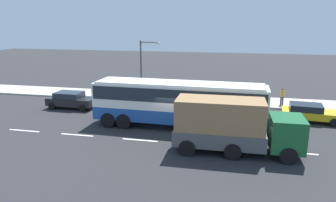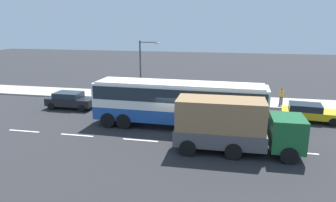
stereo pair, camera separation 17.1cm
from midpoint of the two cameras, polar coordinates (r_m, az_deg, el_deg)
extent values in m
plane|color=#28282B|center=(22.80, 1.48, -5.21)|extent=(120.00, 120.00, 0.00)
cube|color=#A8A399|center=(31.56, 4.68, 0.39)|extent=(80.00, 4.00, 0.15)
cube|color=white|center=(24.79, -24.43, -4.91)|extent=(2.40, 0.16, 0.01)
cube|color=white|center=(22.62, -15.97, -5.93)|extent=(2.40, 0.16, 0.01)
cube|color=white|center=(20.92, -4.86, -7.07)|extent=(2.40, 0.16, 0.01)
cube|color=white|center=(20.44, 22.59, -8.69)|extent=(2.40, 0.16, 0.01)
cube|color=#1E4C9E|center=(22.99, 2.11, -2.38)|extent=(12.49, 2.82, 0.94)
cube|color=white|center=(22.65, 2.14, 0.89)|extent=(12.49, 2.82, 1.75)
cube|color=#1E2833|center=(22.59, 2.14, 1.49)|extent=(12.25, 2.85, 0.96)
cube|color=#1E2833|center=(22.25, 17.88, 0.19)|extent=(0.18, 2.32, 1.40)
cube|color=white|center=(22.45, 2.16, 3.21)|extent=(11.99, 2.66, 0.12)
cylinder|color=black|center=(23.85, 13.64, -3.35)|extent=(1.11, 0.33, 1.10)
cylinder|color=black|center=(21.56, 13.58, -5.24)|extent=(1.11, 0.33, 1.10)
cylinder|color=black|center=(25.24, -5.86, -2.04)|extent=(1.11, 0.33, 1.10)
cylinder|color=black|center=(23.09, -7.86, -3.66)|extent=(1.11, 0.33, 1.10)
cylinder|color=black|center=(25.66, -8.38, -1.85)|extent=(1.11, 0.33, 1.10)
cylinder|color=black|center=(23.54, -10.58, -3.42)|extent=(1.11, 0.33, 1.10)
cube|color=#19592D|center=(19.26, 20.94, -5.43)|extent=(1.88, 2.36, 1.87)
cube|color=#4C4C4F|center=(19.14, 9.50, -6.32)|extent=(5.36, 2.41, 0.90)
cube|color=olive|center=(18.71, 9.67, -2.41)|extent=(5.14, 2.31, 1.82)
cylinder|color=black|center=(20.61, 20.30, -6.86)|extent=(0.96, 0.29, 0.96)
cylinder|color=black|center=(18.56, 21.29, -9.30)|extent=(0.96, 0.29, 0.96)
cylinder|color=black|center=(20.34, 11.92, -6.53)|extent=(0.96, 0.29, 0.96)
cylinder|color=black|center=(18.26, 11.91, -8.98)|extent=(0.96, 0.29, 0.96)
cylinder|color=black|center=(20.46, 4.62, -6.14)|extent=(0.96, 0.29, 0.96)
cylinder|color=black|center=(18.40, 3.74, -8.51)|extent=(0.96, 0.29, 0.96)
cube|color=gold|center=(26.92, 24.69, -2.17)|extent=(4.47, 2.31, 0.55)
cube|color=black|center=(26.74, 23.91, -1.04)|extent=(2.53, 1.97, 0.49)
cylinder|color=black|center=(28.08, 27.48, -2.43)|extent=(0.66, 0.26, 0.64)
cylinder|color=black|center=(26.37, 28.07, -3.50)|extent=(0.66, 0.26, 0.64)
cylinder|color=black|center=(27.72, 21.36, -1.99)|extent=(0.66, 0.26, 0.64)
cylinder|color=black|center=(25.97, 21.55, -3.05)|extent=(0.66, 0.26, 0.64)
cube|color=black|center=(29.49, -16.89, -0.02)|extent=(4.26, 1.88, 0.65)
cube|color=#1E2833|center=(29.48, -17.36, 1.09)|extent=(2.35, 1.71, 0.50)
cylinder|color=black|center=(29.62, -13.55, -0.39)|extent=(0.64, 0.21, 0.64)
cylinder|color=black|center=(28.14, -15.12, -1.26)|extent=(0.64, 0.21, 0.64)
cylinder|color=black|center=(31.04, -18.41, -0.07)|extent=(0.64, 0.21, 0.64)
cylinder|color=black|center=(29.62, -20.14, -0.88)|extent=(0.64, 0.21, 0.64)
cylinder|color=#38334C|center=(30.62, 20.23, 0.02)|extent=(0.14, 0.14, 0.79)
cylinder|color=#38334C|center=(30.60, 19.94, 0.04)|extent=(0.14, 0.14, 0.79)
cylinder|color=gold|center=(30.46, 20.19, 1.29)|extent=(0.32, 0.32, 0.59)
sphere|color=brown|center=(30.38, 20.26, 2.03)|extent=(0.21, 0.21, 0.21)
cylinder|color=#47474C|center=(30.85, -4.74, 5.60)|extent=(0.16, 0.16, 5.69)
cylinder|color=#47474C|center=(30.33, -3.31, 10.60)|extent=(1.67, 0.10, 0.10)
cube|color=silver|center=(30.12, -1.75, 10.40)|extent=(0.50, 0.24, 0.16)
camera|label=1|loc=(0.09, 90.21, -0.05)|focal=33.60mm
camera|label=2|loc=(0.09, -89.79, 0.05)|focal=33.60mm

